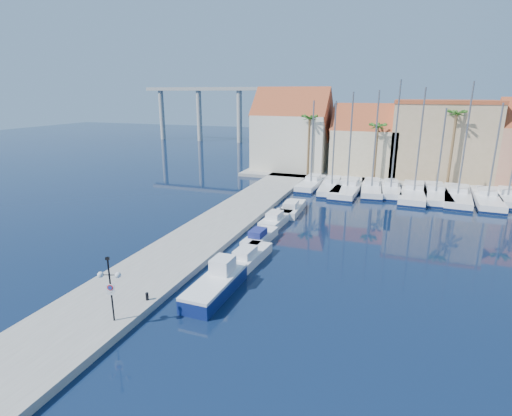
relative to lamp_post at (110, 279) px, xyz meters
The scene contains 27 objects.
ground 8.07m from the lamp_post, 20.13° to the left, with size 260.00×260.00×0.00m, color black.
quay_west 16.44m from the lamp_post, 97.10° to the left, with size 6.00×77.00×0.50m, color gray.
shore_north 53.42m from the lamp_post, 71.42° to the left, with size 54.00×16.00×0.50m, color gray.
lamp_post is the anchor object (origin of this frame).
bollard 3.55m from the lamp_post, 81.44° to the left, with size 0.19×0.19×0.49m, color black.
fishing_boat 7.22m from the lamp_post, 57.01° to the left, with size 2.18×6.24×2.17m.
motorboat_west_0 12.09m from the lamp_post, 70.83° to the left, with size 2.21×5.87×1.40m.
motorboat_west_1 16.20m from the lamp_post, 78.19° to the left, with size 1.92×5.21×1.40m.
motorboat_west_2 21.76m from the lamp_post, 81.89° to the left, with size 2.14×5.87×1.40m.
motorboat_west_3 26.19m from the lamp_post, 82.22° to the left, with size 2.20×6.22×1.40m.
sailboat_0 39.13m from the lamp_post, 85.72° to the left, with size 2.95×9.45×12.03m.
sailboat_1 38.79m from the lamp_post, 81.18° to the left, with size 3.54×11.00×12.03m.
sailboat_2 38.89m from the lamp_post, 77.84° to the left, with size 3.69×12.13×13.16m.
sailboat_3 40.51m from the lamp_post, 74.00° to the left, with size 3.55×10.34×13.35m.
sailboat_4 41.42m from the lamp_post, 70.79° to the left, with size 3.07×9.53×14.62m.
sailboat_5 41.75m from the lamp_post, 66.55° to the left, with size 3.90×12.20×13.69m.
sailboat_6 43.23m from the lamp_post, 63.73° to the left, with size 3.60×11.68×11.28m.
sailboat_7 44.04m from the lamp_post, 60.49° to the left, with size 3.99×11.87×14.33m.
sailboat_8 45.48m from the lamp_post, 56.76° to the left, with size 3.24×10.96×11.95m.
sailboat_9 48.05m from the lamp_post, 55.27° to the left, with size 2.70×8.73×12.72m.
building_0 49.78m from the lamp_post, 93.47° to the left, with size 12.30×9.00×13.50m.
building_1 50.42m from the lamp_post, 79.71° to the left, with size 10.30×8.00×11.00m.
building_2 54.47m from the lamp_post, 68.42° to the left, with size 14.20×10.20×11.50m.
palm_0 44.98m from the lamp_post, 88.72° to the left, with size 2.60×2.60×10.15m.
palm_1 46.18m from the lamp_post, 76.14° to the left, with size 2.60×2.60×9.15m.
palm_2 49.75m from the lamp_post, 64.77° to the left, with size 2.60×2.60×11.15m.
viaduct 90.73m from the lamp_post, 110.77° to the left, with size 48.00×2.20×14.45m.
Camera 1 is at (7.56, -18.70, 13.06)m, focal length 28.00 mm.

